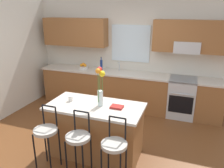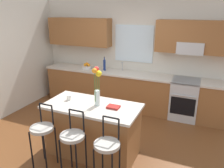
{
  "view_description": "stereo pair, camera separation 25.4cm",
  "coord_description": "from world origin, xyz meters",
  "px_view_note": "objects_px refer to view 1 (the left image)",
  "views": [
    {
      "loc": [
        1.46,
        -3.44,
        2.44
      ],
      "look_at": [
        0.03,
        0.55,
        1.0
      ],
      "focal_mm": 35.93,
      "sensor_mm": 36.0,
      "label": 1
    },
    {
      "loc": [
        1.69,
        -3.34,
        2.44
      ],
      "look_at": [
        0.03,
        0.55,
        1.0
      ],
      "focal_mm": 35.93,
      "sensor_mm": 36.0,
      "label": 2
    }
  ],
  "objects_px": {
    "cookbook": "(117,107)",
    "kitchen_island": "(96,130)",
    "oven_range": "(182,97)",
    "fruit_bowl_oranges": "(83,67)",
    "bar_stool_far": "(114,148)",
    "flower_vase": "(100,86)",
    "bar_stool_middle": "(78,140)",
    "bottle_olive_oil": "(101,65)",
    "mug_ceramic": "(71,98)",
    "bar_stool_near": "(46,133)"
  },
  "relations": [
    {
      "from": "fruit_bowl_oranges",
      "to": "bottle_olive_oil",
      "type": "height_order",
      "value": "bottle_olive_oil"
    },
    {
      "from": "bar_stool_middle",
      "to": "bar_stool_far",
      "type": "bearing_deg",
      "value": 0.0
    },
    {
      "from": "flower_vase",
      "to": "fruit_bowl_oranges",
      "type": "bearing_deg",
      "value": 123.23
    },
    {
      "from": "kitchen_island",
      "to": "bar_stool_far",
      "type": "xyz_separation_m",
      "value": [
        0.55,
        -0.61,
        0.17
      ]
    },
    {
      "from": "bar_stool_middle",
      "to": "mug_ceramic",
      "type": "bearing_deg",
      "value": 126.18
    },
    {
      "from": "bar_stool_far",
      "to": "bottle_olive_oil",
      "type": "xyz_separation_m",
      "value": [
        -1.28,
        2.67,
        0.43
      ]
    },
    {
      "from": "bar_stool_middle",
      "to": "flower_vase",
      "type": "xyz_separation_m",
      "value": [
        0.09,
        0.63,
        0.63
      ]
    },
    {
      "from": "fruit_bowl_oranges",
      "to": "bar_stool_near",
      "type": "bearing_deg",
      "value": -75.43
    },
    {
      "from": "kitchen_island",
      "to": "bar_stool_far",
      "type": "bearing_deg",
      "value": -48.05
    },
    {
      "from": "oven_range",
      "to": "kitchen_island",
      "type": "height_order",
      "value": "same"
    },
    {
      "from": "bar_stool_far",
      "to": "cookbook",
      "type": "relative_size",
      "value": 5.21
    },
    {
      "from": "bar_stool_far",
      "to": "flower_vase",
      "type": "xyz_separation_m",
      "value": [
        -0.46,
        0.63,
        0.63
      ]
    },
    {
      "from": "cookbook",
      "to": "kitchen_island",
      "type": "bearing_deg",
      "value": -174.63
    },
    {
      "from": "flower_vase",
      "to": "mug_ceramic",
      "type": "distance_m",
      "value": 0.64
    },
    {
      "from": "mug_ceramic",
      "to": "cookbook",
      "type": "height_order",
      "value": "mug_ceramic"
    },
    {
      "from": "kitchen_island",
      "to": "flower_vase",
      "type": "bearing_deg",
      "value": 13.49
    },
    {
      "from": "flower_vase",
      "to": "cookbook",
      "type": "xyz_separation_m",
      "value": [
        0.28,
        0.01,
        -0.33
      ]
    },
    {
      "from": "bottle_olive_oil",
      "to": "cookbook",
      "type": "bearing_deg",
      "value": -61.47
    },
    {
      "from": "bar_stool_far",
      "to": "bottle_olive_oil",
      "type": "distance_m",
      "value": 2.99
    },
    {
      "from": "bar_stool_far",
      "to": "bar_stool_near",
      "type": "bearing_deg",
      "value": 180.0
    },
    {
      "from": "oven_range",
      "to": "kitchen_island",
      "type": "bearing_deg",
      "value": -122.55
    },
    {
      "from": "bar_stool_near",
      "to": "bar_stool_far",
      "type": "bearing_deg",
      "value": 0.0
    },
    {
      "from": "oven_range",
      "to": "cookbook",
      "type": "distance_m",
      "value": 2.25
    },
    {
      "from": "bar_stool_near",
      "to": "bar_stool_middle",
      "type": "height_order",
      "value": "same"
    },
    {
      "from": "bar_stool_near",
      "to": "cookbook",
      "type": "xyz_separation_m",
      "value": [
        0.92,
        0.65,
        0.3
      ]
    },
    {
      "from": "kitchen_island",
      "to": "bar_stool_middle",
      "type": "bearing_deg",
      "value": -90.0
    },
    {
      "from": "oven_range",
      "to": "mug_ceramic",
      "type": "bearing_deg",
      "value": -131.53
    },
    {
      "from": "bar_stool_near",
      "to": "flower_vase",
      "type": "bearing_deg",
      "value": 44.67
    },
    {
      "from": "oven_range",
      "to": "fruit_bowl_oranges",
      "type": "distance_m",
      "value": 2.59
    },
    {
      "from": "oven_range",
      "to": "bar_stool_far",
      "type": "height_order",
      "value": "bar_stool_far"
    },
    {
      "from": "oven_range",
      "to": "fruit_bowl_oranges",
      "type": "height_order",
      "value": "fruit_bowl_oranges"
    },
    {
      "from": "mug_ceramic",
      "to": "bottle_olive_oil",
      "type": "distance_m",
      "value": 2.04
    },
    {
      "from": "flower_vase",
      "to": "kitchen_island",
      "type": "bearing_deg",
      "value": -166.51
    },
    {
      "from": "flower_vase",
      "to": "fruit_bowl_oranges",
      "type": "distance_m",
      "value": 2.45
    },
    {
      "from": "bar_stool_far",
      "to": "mug_ceramic",
      "type": "height_order",
      "value": "bar_stool_far"
    },
    {
      "from": "oven_range",
      "to": "bar_stool_near",
      "type": "relative_size",
      "value": 0.88
    },
    {
      "from": "mug_ceramic",
      "to": "kitchen_island",
      "type": "bearing_deg",
      "value": -4.12
    },
    {
      "from": "oven_range",
      "to": "kitchen_island",
      "type": "xyz_separation_m",
      "value": [
        -1.3,
        -2.03,
        0.0
      ]
    },
    {
      "from": "kitchen_island",
      "to": "mug_ceramic",
      "type": "relative_size",
      "value": 17.61
    },
    {
      "from": "bar_stool_middle",
      "to": "flower_vase",
      "type": "relative_size",
      "value": 1.6
    },
    {
      "from": "bar_stool_near",
      "to": "flower_vase",
      "type": "relative_size",
      "value": 1.6
    },
    {
      "from": "bottle_olive_oil",
      "to": "fruit_bowl_oranges",
      "type": "bearing_deg",
      "value": 179.48
    },
    {
      "from": "flower_vase",
      "to": "bar_stool_far",
      "type": "bearing_deg",
      "value": -54.08
    },
    {
      "from": "cookbook",
      "to": "flower_vase",
      "type": "bearing_deg",
      "value": -177.37
    },
    {
      "from": "cookbook",
      "to": "fruit_bowl_oranges",
      "type": "distance_m",
      "value": 2.59
    },
    {
      "from": "bar_stool_far",
      "to": "flower_vase",
      "type": "bearing_deg",
      "value": 125.92
    },
    {
      "from": "flower_vase",
      "to": "cookbook",
      "type": "height_order",
      "value": "flower_vase"
    },
    {
      "from": "bar_stool_far",
      "to": "fruit_bowl_oranges",
      "type": "relative_size",
      "value": 4.34
    },
    {
      "from": "fruit_bowl_oranges",
      "to": "oven_range",
      "type": "bearing_deg",
      "value": -0.66
    },
    {
      "from": "mug_ceramic",
      "to": "bottle_olive_oil",
      "type": "height_order",
      "value": "bottle_olive_oil"
    }
  ]
}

